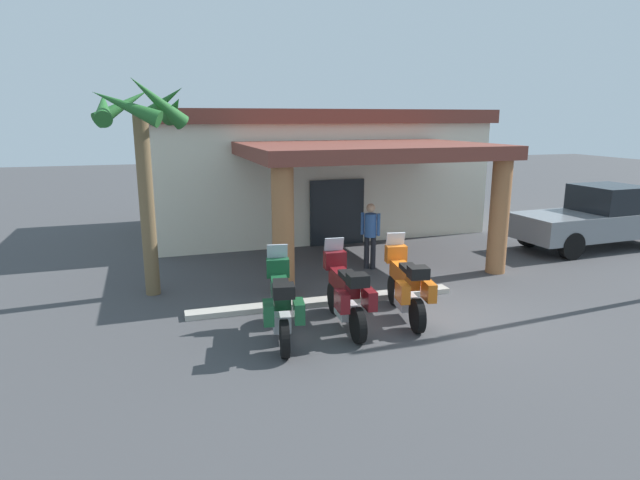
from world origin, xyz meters
TOP-DOWN VIEW (x-y plane):
  - ground_plane at (0.00, 0.00)m, footprint 80.00×80.00m
  - motel_building at (-0.08, 9.22)m, footprint 11.71×11.33m
  - motorcycle_green at (-3.39, -0.48)m, footprint 0.82×2.21m
  - motorcycle_maroon at (-2.06, -0.27)m, footprint 0.72×2.21m
  - motorcycle_orange at (-0.73, -0.17)m, footprint 0.82×2.21m
  - pedestrian at (-0.05, 3.40)m, footprint 0.44×0.36m
  - pickup_truck_gray at (7.63, 3.55)m, footprint 5.30×2.21m
  - palm_tree_roadside at (-5.64, 2.91)m, footprint 2.18×2.27m
  - curb_strip at (-2.06, 1.09)m, footprint 5.98×0.36m

SIDE VIEW (x-z plane):
  - ground_plane at x=0.00m, z-range 0.00..0.00m
  - curb_strip at x=-2.06m, z-range 0.00..0.12m
  - motorcycle_green at x=-3.39m, z-range -0.11..1.50m
  - motorcycle_maroon at x=-2.06m, z-range -0.11..1.50m
  - motorcycle_orange at x=-0.73m, z-range -0.11..1.50m
  - pickup_truck_gray at x=7.63m, z-range -0.04..1.91m
  - pedestrian at x=-0.05m, z-range 0.15..1.93m
  - motel_building at x=-0.08m, z-range 0.05..4.31m
  - palm_tree_roadside at x=-5.64m, z-range 1.17..6.09m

